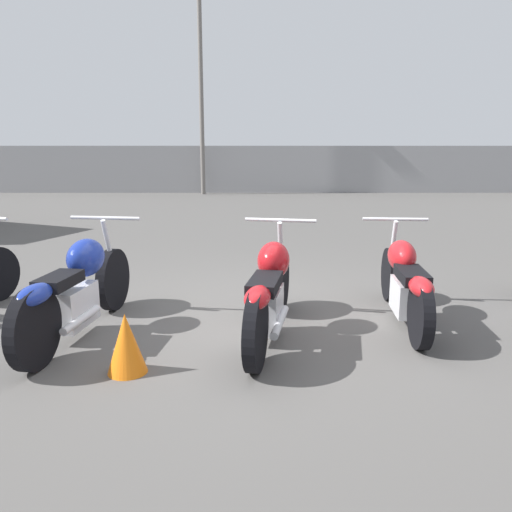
# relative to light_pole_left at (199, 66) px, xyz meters

# --- Properties ---
(ground_plane) EXTENTS (60.00, 60.00, 0.00)m
(ground_plane) POSITION_rel_light_pole_left_xyz_m (1.95, -13.62, -4.45)
(ground_plane) COLOR #514F4C
(fence_back) EXTENTS (40.00, 0.04, 1.74)m
(fence_back) POSITION_rel_light_pole_left_xyz_m (1.95, 0.52, -3.58)
(fence_back) COLOR gray
(fence_back) RESTS_ON ground_plane
(light_pole_left) EXTENTS (0.70, 0.35, 7.54)m
(light_pole_left) POSITION_rel_light_pole_left_xyz_m (0.00, 0.00, 0.00)
(light_pole_left) COLOR slate
(light_pole_left) RESTS_ON ground_plane
(motorcycle_slot_1) EXTENTS (0.74, 2.16, 1.03)m
(motorcycle_slot_1) POSITION_rel_light_pole_left_xyz_m (0.29, -13.99, -3.99)
(motorcycle_slot_1) COLOR black
(motorcycle_slot_1) RESTS_ON ground_plane
(motorcycle_slot_2) EXTENTS (0.74, 2.11, 1.02)m
(motorcycle_slot_2) POSITION_rel_light_pole_left_xyz_m (2.07, -14.04, -4.01)
(motorcycle_slot_2) COLOR black
(motorcycle_slot_2) RESTS_ON ground_plane
(motorcycle_slot_3) EXTENTS (0.71, 2.02, 0.97)m
(motorcycle_slot_3) POSITION_rel_light_pole_left_xyz_m (3.42, -13.62, -4.03)
(motorcycle_slot_3) COLOR black
(motorcycle_slot_3) RESTS_ON ground_plane
(traffic_cone_far) EXTENTS (0.31, 0.31, 0.48)m
(traffic_cone_far) POSITION_rel_light_pole_left_xyz_m (0.93, -14.78, -4.21)
(traffic_cone_far) COLOR orange
(traffic_cone_far) RESTS_ON ground_plane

